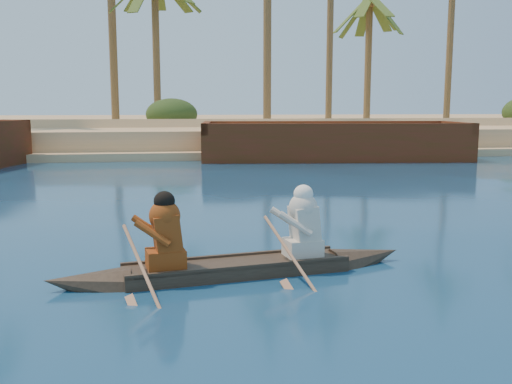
{
  "coord_description": "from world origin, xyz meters",
  "views": [
    {
      "loc": [
        -8.98,
        -4.15,
        2.5
      ],
      "look_at": [
        -7.43,
        5.86,
        0.96
      ],
      "focal_mm": 40.0,
      "sensor_mm": 36.0,
      "label": 1
    }
  ],
  "objects": [
    {
      "name": "sandy_embankment",
      "position": [
        0.0,
        46.89,
        0.53
      ],
      "size": [
        150.0,
        51.0,
        1.5
      ],
      "color": "tan",
      "rests_on": "ground"
    },
    {
      "name": "palm_grove",
      "position": [
        0.0,
        35.0,
        8.0
      ],
      "size": [
        110.0,
        14.0,
        16.0
      ],
      "primitive_type": null,
      "color": "#3D511C",
      "rests_on": "ground"
    },
    {
      "name": "shrub_cluster",
      "position": [
        0.0,
        31.5,
        1.2
      ],
      "size": [
        100.0,
        6.0,
        2.4
      ],
      "primitive_type": null,
      "color": "#1F3513",
      "rests_on": "ground"
    },
    {
      "name": "canoe",
      "position": [
        -8.0,
        4.04,
        0.29
      ],
      "size": [
        5.51,
        1.58,
        1.5
      ],
      "rotation": [
        0.0,
        0.0,
        0.16
      ],
      "color": "#403023",
      "rests_on": "ground"
    },
    {
      "name": "barge_mid",
      "position": [
        -1.24,
        22.0,
        0.72
      ],
      "size": [
        12.63,
        5.37,
        2.04
      ],
      "rotation": [
        0.0,
        0.0,
        -0.11
      ],
      "color": "maroon",
      "rests_on": "ground"
    }
  ]
}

